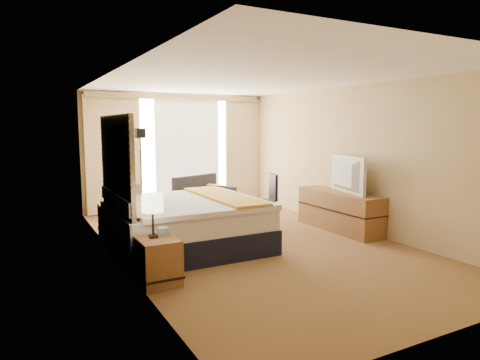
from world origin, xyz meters
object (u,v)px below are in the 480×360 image
floor_lamp (141,156)px  lamp_right (115,180)px  desk_chair (267,204)px  television (342,174)px  nightstand_left (158,261)px  media_dresser (339,211)px  nightstand_right (114,221)px  loveseat (203,201)px  lamp_left (152,204)px  bed (185,223)px

floor_lamp → lamp_right: (-0.70, -0.91, -0.31)m
desk_chair → television: television is taller
nightstand_left → media_dresser: size_ratio=0.31×
desk_chair → media_dresser: bearing=-21.6°
desk_chair → television: bearing=-26.4°
nightstand_right → lamp_right: 0.71m
nightstand_left → loveseat: bearing=59.4°
desk_chair → lamp_left: 3.23m
loveseat → media_dresser: bearing=-79.3°
lamp_right → floor_lamp: bearing=52.5°
bed → floor_lamp: size_ratio=1.21×
media_dresser → television: (-0.05, -0.10, 0.68)m
loveseat → desk_chair: desk_chair is taller
media_dresser → television: 0.69m
nightstand_right → lamp_left: 2.53m
media_dresser → floor_lamp: (-2.98, 2.30, 0.95)m
loveseat → desk_chair: bearing=-94.9°
lamp_left → bed: bearing=54.5°
bed → lamp_left: (-0.84, -1.18, 0.57)m
bed → lamp_left: size_ratio=4.15×
desk_chair → nightstand_left: bearing=-131.5°
nightstand_right → television: 4.04m
nightstand_right → lamp_right: bearing=-69.0°
bed → lamp_right: 1.54m
floor_lamp → desk_chair: bearing=-38.8°
nightstand_left → nightstand_right: size_ratio=1.00×
nightstand_left → desk_chair: desk_chair is taller
bed → desk_chair: bed is taller
media_dresser → lamp_right: 3.98m
floor_lamp → loveseat: bearing=7.8°
loveseat → lamp_right: bearing=-174.3°
media_dresser → desk_chair: 1.32m
floor_lamp → lamp_right: 1.19m
nightstand_right → loveseat: (2.10, 1.04, -0.00)m
nightstand_right → lamp_left: (-0.03, -2.43, 0.69)m
loveseat → lamp_right: size_ratio=2.65×
loveseat → television: television is taller
media_dresser → desk_chair: desk_chair is taller
floor_lamp → lamp_right: floor_lamp is taller
desk_chair → television: 1.46m
nightstand_right → lamp_right: size_ratio=0.98×
bed → television: size_ratio=1.95×
media_dresser → loveseat: (-1.60, 2.49, -0.08)m
loveseat → desk_chair: (0.54, -1.72, 0.18)m
nightstand_right → bed: 1.49m
lamp_left → television: television is taller
bed → desk_chair: (1.82, 0.56, 0.05)m
bed → desk_chair: size_ratio=2.21×
nightstand_left → floor_lamp: (0.72, 3.35, 1.02)m
loveseat → lamp_right: 2.45m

